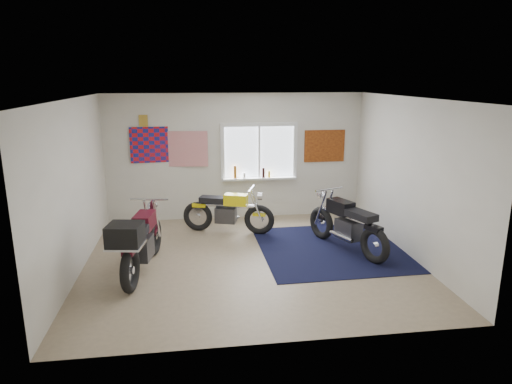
{
  "coord_description": "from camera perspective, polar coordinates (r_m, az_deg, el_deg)",
  "views": [
    {
      "loc": [
        -0.91,
        -7.15,
        3.02
      ],
      "look_at": [
        0.14,
        0.4,
        1.09
      ],
      "focal_mm": 32.0,
      "sensor_mm": 36.0,
      "label": 1
    }
  ],
  "objects": [
    {
      "name": "ground",
      "position": [
        7.82,
        -0.64,
        -8.53
      ],
      "size": [
        5.5,
        5.5,
        0.0
      ],
      "primitive_type": "plane",
      "color": "#9E896B",
      "rests_on": "ground"
    },
    {
      "name": "window_assembly",
      "position": [
        9.86,
        0.4,
        4.56
      ],
      "size": [
        1.66,
        0.17,
        1.26
      ],
      "color": "white",
      "rests_on": "room_shell"
    },
    {
      "name": "triumph_poster",
      "position": [
        10.16,
        8.55,
        5.71
      ],
      "size": [
        0.9,
        0.03,
        0.7
      ],
      "primitive_type": "cube",
      "color": "#A54C14",
      "rests_on": "room_shell"
    },
    {
      "name": "yellow_triumph",
      "position": [
        9.07,
        -3.56,
        -2.56
      ],
      "size": [
        1.8,
        0.76,
        0.94
      ],
      "rotation": [
        0.0,
        0.0,
        -0.32
      ],
      "color": "black",
      "rests_on": "ground"
    },
    {
      "name": "oil_bottles",
      "position": [
        9.83,
        -0.91,
        2.4
      ],
      "size": [
        0.8,
        0.07,
        0.28
      ],
      "color": "#9A5716",
      "rests_on": "window_assembly"
    },
    {
      "name": "maroon_tourer",
      "position": [
        7.28,
        -14.39,
        -6.06
      ],
      "size": [
        0.79,
        2.11,
        1.07
      ],
      "rotation": [
        0.0,
        0.0,
        1.41
      ],
      "color": "black",
      "rests_on": "ground"
    },
    {
      "name": "flag_display",
      "position": [
        9.72,
        -13.91,
        8.65
      ],
      "size": [
        1.6,
        0.1,
        1.17
      ],
      "color": "red",
      "rests_on": "room_shell"
    },
    {
      "name": "navy_rug",
      "position": [
        8.42,
        9.29,
        -6.99
      ],
      "size": [
        2.55,
        2.65,
        0.01
      ],
      "primitive_type": "cube",
      "rotation": [
        0.0,
        0.0,
        0.02
      ],
      "color": "black",
      "rests_on": "ground"
    },
    {
      "name": "room_shell",
      "position": [
        7.34,
        -0.68,
        3.36
      ],
      "size": [
        5.5,
        5.5,
        5.5
      ],
      "color": "white",
      "rests_on": "ground"
    },
    {
      "name": "black_chrome_bike",
      "position": [
        8.27,
        11.28,
        -4.16
      ],
      "size": [
        0.95,
        1.91,
        1.04
      ],
      "rotation": [
        0.0,
        0.0,
        1.97
      ],
      "color": "black",
      "rests_on": "navy_rug"
    }
  ]
}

